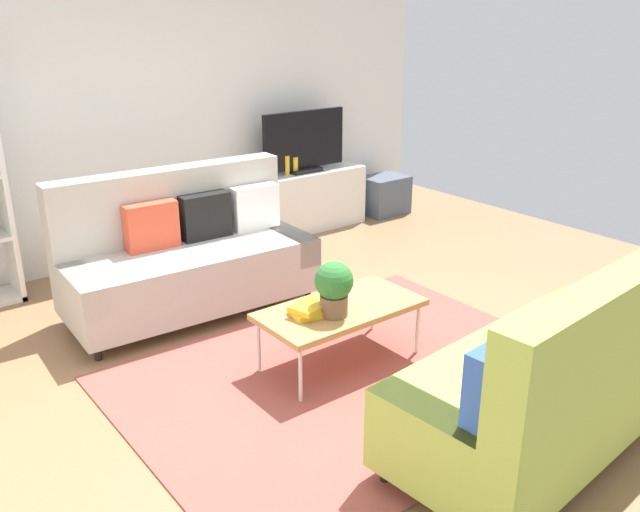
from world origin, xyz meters
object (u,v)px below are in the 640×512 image
object	(u,v)px
coffee_table	(341,310)
bottle_1	(295,165)
bottle_0	(287,165)
vase_0	(254,172)
tv_console	(303,200)
storage_trunk	(384,195)
table_book_0	(310,312)
couch_green	(555,378)
couch_beige	(187,255)
vase_1	(268,168)
potted_plant	(334,286)
tv	(304,142)

from	to	relation	value
coffee_table	bottle_1	xyz separation A→B (m)	(1.43, 2.49, 0.34)
bottle_0	vase_0	bearing A→B (deg)	165.33
coffee_table	tv_console	xyz separation A→B (m)	(1.57, 2.53, -0.07)
storage_trunk	table_book_0	distance (m)	3.78
coffee_table	bottle_1	bearing A→B (deg)	60.07
couch_green	bottle_0	size ratio (longest dim) A/B	9.55
couch_beige	couch_green	distance (m)	2.92
bottle_1	table_book_0	bearing A→B (deg)	-124.12
storage_trunk	vase_1	distance (m)	1.60
couch_beige	bottle_0	xyz separation A→B (m)	(1.71, 1.07, 0.29)
bottle_0	tv_console	bearing A→B (deg)	9.62
storage_trunk	potted_plant	world-z (taller)	potted_plant
vase_1	bottle_0	world-z (taller)	bottle_0
tv	vase_0	xyz separation A→B (m)	(-0.58, 0.07, -0.25)
couch_green	bottle_0	distance (m)	4.06
tv	bottle_1	bearing A→B (deg)	-171.37
potted_plant	table_book_0	bearing A→B (deg)	141.30
storage_trunk	potted_plant	distance (m)	3.77
couch_beige	couch_green	world-z (taller)	same
coffee_table	tv_console	bearing A→B (deg)	58.25
tv_console	tv	size ratio (longest dim) A/B	1.40
vase_0	bottle_1	world-z (taller)	bottle_1
couch_beige	potted_plant	distance (m)	1.53
table_book_0	potted_plant	bearing A→B (deg)	-38.70
storage_trunk	potted_plant	bearing A→B (deg)	-138.02
table_book_0	vase_1	world-z (taller)	vase_1
tv_console	table_book_0	distance (m)	3.09
tv	bottle_1	xyz separation A→B (m)	(-0.13, -0.02, -0.22)
couch_green	potted_plant	world-z (taller)	couch_green
potted_plant	storage_trunk	bearing A→B (deg)	41.98
table_book_0	storage_trunk	bearing A→B (deg)	39.66
bottle_1	vase_0	bearing A→B (deg)	168.65
couch_beige	vase_1	world-z (taller)	couch_beige
couch_green	table_book_0	distance (m)	1.54
tv_console	bottle_0	world-z (taller)	bottle_0
tv_console	couch_beige	bearing A→B (deg)	-150.39
tv	bottle_0	world-z (taller)	tv
bottle_1	coffee_table	bearing A→B (deg)	-119.93
tv_console	table_book_0	bearing A→B (deg)	-125.73
couch_beige	bottle_0	distance (m)	2.04
vase_1	bottle_1	bearing A→B (deg)	-17.55
potted_plant	bottle_1	world-z (taller)	bottle_1
couch_green	vase_0	size ratio (longest dim) A/B	15.25
tv_console	tv	bearing A→B (deg)	-90.00
couch_green	vase_1	size ratio (longest dim) A/B	11.99
coffee_table	vase_0	distance (m)	2.78
table_book_0	vase_0	distance (m)	2.85
tv_console	coffee_table	bearing A→B (deg)	-121.75
potted_plant	tv_console	bearing A→B (deg)	57.12
coffee_table	table_book_0	world-z (taller)	table_book_0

